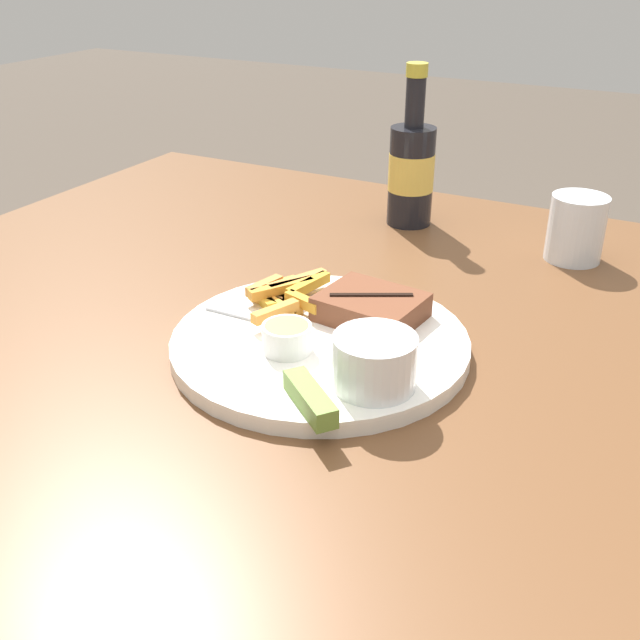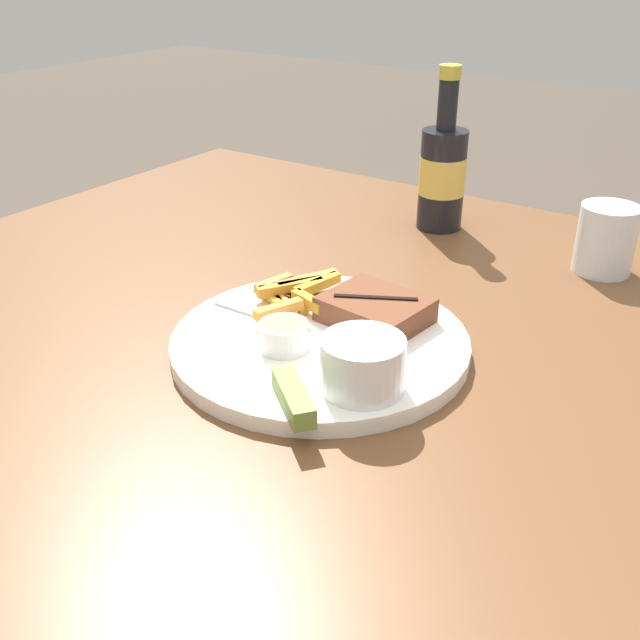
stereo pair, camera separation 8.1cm
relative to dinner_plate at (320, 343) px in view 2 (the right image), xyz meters
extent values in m
cube|color=brown|center=(0.00, 0.00, -0.03)|extent=(1.34, 1.20, 0.04)
cylinder|color=brown|center=(-0.61, 0.54, -0.40)|extent=(0.06, 0.06, 0.70)
cylinder|color=white|center=(0.00, 0.00, 0.00)|extent=(0.33, 0.33, 0.01)
cylinder|color=white|center=(0.00, 0.00, 0.01)|extent=(0.33, 0.33, 0.00)
cube|color=brown|center=(0.03, 0.07, 0.02)|extent=(0.12, 0.10, 0.03)
cube|color=black|center=(0.03, 0.07, 0.04)|extent=(0.09, 0.05, 0.00)
cube|color=gold|center=(-0.10, 0.04, 0.02)|extent=(0.05, 0.04, 0.01)
cube|color=#C37D39|center=(-0.07, 0.08, 0.03)|extent=(0.05, 0.08, 0.01)
cube|color=gold|center=(-0.06, 0.04, 0.02)|extent=(0.05, 0.08, 0.01)
cube|color=orange|center=(-0.08, 0.06, 0.03)|extent=(0.05, 0.08, 0.01)
cube|color=#C28A23|center=(-0.08, 0.05, 0.02)|extent=(0.05, 0.02, 0.01)
cube|color=gold|center=(-0.06, 0.08, 0.03)|extent=(0.03, 0.07, 0.01)
cube|color=#CB7B3B|center=(-0.08, 0.05, 0.02)|extent=(0.06, 0.03, 0.01)
cube|color=orange|center=(-0.04, 0.04, 0.03)|extent=(0.05, 0.03, 0.01)
cube|color=#BF7B39|center=(-0.10, 0.05, 0.03)|extent=(0.02, 0.05, 0.01)
cube|color=orange|center=(-0.08, 0.04, 0.02)|extent=(0.07, 0.03, 0.01)
cube|color=orange|center=(-0.10, 0.08, 0.02)|extent=(0.03, 0.05, 0.01)
cube|color=gold|center=(-0.09, 0.08, 0.02)|extent=(0.05, 0.04, 0.01)
cube|color=orange|center=(-0.06, 0.00, 0.03)|extent=(0.03, 0.06, 0.01)
cylinder|color=white|center=(0.09, -0.06, 0.04)|extent=(0.08, 0.08, 0.05)
cylinder|color=beige|center=(0.09, -0.06, 0.06)|extent=(0.08, 0.08, 0.01)
cylinder|color=silver|center=(-0.02, -0.04, 0.02)|extent=(0.05, 0.05, 0.03)
cylinder|color=#C67A4C|center=(-0.02, -0.04, 0.04)|extent=(0.05, 0.05, 0.01)
cube|color=olive|center=(0.06, -0.13, 0.02)|extent=(0.08, 0.07, 0.02)
cube|color=#B7B7BC|center=(-0.10, 0.00, 0.01)|extent=(0.10, 0.01, 0.00)
cube|color=#B7B7BC|center=(-0.03, 0.00, 0.01)|extent=(0.03, 0.00, 0.00)
cube|color=#B7B7BC|center=(-0.03, 0.00, 0.01)|extent=(0.03, 0.00, 0.00)
cube|color=#B7B7BC|center=(-0.03, 0.00, 0.01)|extent=(0.03, 0.00, 0.00)
cylinder|color=black|center=(-0.07, 0.43, 0.07)|extent=(0.07, 0.07, 0.15)
cylinder|color=gold|center=(-0.07, 0.43, 0.07)|extent=(0.07, 0.07, 0.06)
cylinder|color=black|center=(-0.07, 0.43, 0.18)|extent=(0.03, 0.03, 0.07)
cylinder|color=gold|center=(-0.07, 0.43, 0.22)|extent=(0.03, 0.03, 0.02)
cylinder|color=silver|center=(0.19, 0.40, 0.04)|extent=(0.08, 0.08, 0.09)
camera|label=1|loc=(0.33, -0.63, 0.40)|focal=42.00mm
camera|label=2|loc=(0.40, -0.59, 0.40)|focal=42.00mm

